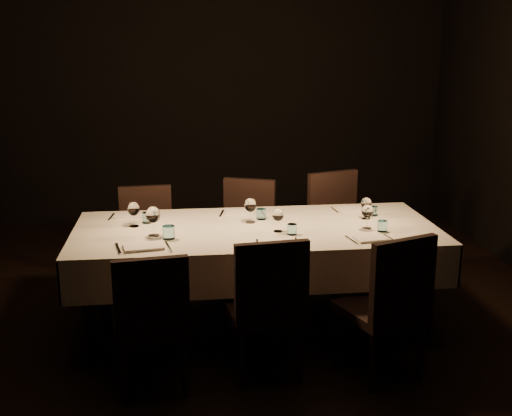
{
  "coord_description": "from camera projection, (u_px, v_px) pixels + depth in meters",
  "views": [
    {
      "loc": [
        -0.51,
        -4.26,
        2.02
      ],
      "look_at": [
        0.0,
        0.0,
        0.9
      ],
      "focal_mm": 45.0,
      "sensor_mm": 36.0,
      "label": 1
    }
  ],
  "objects": [
    {
      "name": "room",
      "position": [
        256.0,
        121.0,
        4.28
      ],
      "size": [
        5.01,
        6.01,
        3.01
      ],
      "color": "black",
      "rests_on": "ground"
    },
    {
      "name": "dining_table",
      "position": [
        256.0,
        237.0,
        4.49
      ],
      "size": [
        2.52,
        1.12,
        0.76
      ],
      "color": "black",
      "rests_on": "ground"
    },
    {
      "name": "chair_near_left",
      "position": [
        151.0,
        317.0,
        3.68
      ],
      "size": [
        0.47,
        0.47,
        0.87
      ],
      "rotation": [
        0.0,
        0.0,
        3.27
      ],
      "color": "black",
      "rests_on": "ground"
    },
    {
      "name": "place_setting_near_left",
      "position": [
        154.0,
        228.0,
        4.16
      ],
      "size": [
        0.38,
        0.42,
        0.2
      ],
      "rotation": [
        0.0,
        0.0,
        0.2
      ],
      "color": "white",
      "rests_on": "dining_table"
    },
    {
      "name": "chair_near_center",
      "position": [
        267.0,
        302.0,
        3.84
      ],
      "size": [
        0.48,
        0.48,
        0.91
      ],
      "rotation": [
        0.0,
        0.0,
        3.25
      ],
      "color": "black",
      "rests_on": "ground"
    },
    {
      "name": "place_setting_near_center",
      "position": [
        281.0,
        226.0,
        4.26
      ],
      "size": [
        0.31,
        0.39,
        0.17
      ],
      "rotation": [
        0.0,
        0.0,
        -0.1
      ],
      "color": "white",
      "rests_on": "dining_table"
    },
    {
      "name": "chair_near_right",
      "position": [
        389.0,
        300.0,
        3.84
      ],
      "size": [
        0.57,
        0.57,
        0.93
      ],
      "rotation": [
        0.0,
        0.0,
        3.5
      ],
      "color": "black",
      "rests_on": "ground"
    },
    {
      "name": "place_setting_near_right",
      "position": [
        372.0,
        223.0,
        4.33
      ],
      "size": [
        0.32,
        0.4,
        0.17
      ],
      "rotation": [
        0.0,
        0.0,
        0.18
      ],
      "color": "white",
      "rests_on": "dining_table"
    },
    {
      "name": "chair_far_left",
      "position": [
        147.0,
        236.0,
        5.2
      ],
      "size": [
        0.45,
        0.45,
        0.88
      ],
      "rotation": [
        0.0,
        0.0,
        0.07
      ],
      "color": "black",
      "rests_on": "ground"
    },
    {
      "name": "place_setting_far_left",
      "position": [
        136.0,
        213.0,
        4.56
      ],
      "size": [
        0.32,
        0.4,
        0.18
      ],
      "rotation": [
        0.0,
        0.0,
        -0.12
      ],
      "color": "white",
      "rests_on": "dining_table"
    },
    {
      "name": "chair_far_center",
      "position": [
        246.0,
        229.0,
        5.32
      ],
      "size": [
        0.57,
        0.57,
        0.91
      ],
      "rotation": [
        0.0,
        0.0,
        -0.37
      ],
      "color": "black",
      "rests_on": "ground"
    },
    {
      "name": "place_setting_far_center",
      "position": [
        250.0,
        210.0,
        4.66
      ],
      "size": [
        0.34,
        0.4,
        0.18
      ],
      "rotation": [
        0.0,
        0.0,
        -0.21
      ],
      "color": "white",
      "rests_on": "dining_table"
    },
    {
      "name": "chair_far_right",
      "position": [
        339.0,
        225.0,
        5.37
      ],
      "size": [
        0.58,
        0.58,
        0.96
      ],
      "rotation": [
        0.0,
        0.0,
        0.33
      ],
      "color": "black",
      "rests_on": "ground"
    },
    {
      "name": "place_setting_far_right",
      "position": [
        363.0,
        207.0,
        4.76
      ],
      "size": [
        0.29,
        0.39,
        0.16
      ],
      "rotation": [
        0.0,
        0.0,
        0.08
      ],
      "color": "white",
      "rests_on": "dining_table"
    }
  ]
}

